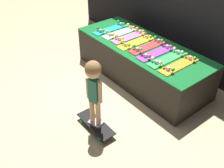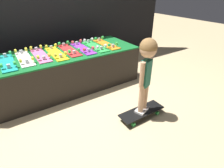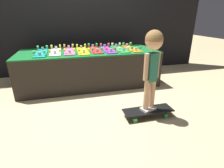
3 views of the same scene
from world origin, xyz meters
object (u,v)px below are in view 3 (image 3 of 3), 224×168
Objects in this scene: skateboard_green_on_rack at (120,49)px; child at (153,57)px; skateboard_yellow_on_rack at (83,50)px; skateboard_white_on_rack at (56,51)px; skateboard_purple_on_rack at (108,49)px; skateboard_orange_on_rack at (131,48)px; skateboard_pink_on_rack at (69,50)px; skateboard_on_floor at (148,111)px; skateboard_red_on_rack at (95,49)px; skateboard_teal_on_rack at (41,52)px.

child is at bearing -90.75° from skateboard_green_on_rack.
skateboard_white_on_rack is at bearing 175.24° from skateboard_yellow_on_rack.
skateboard_purple_on_rack is 0.22m from skateboard_green_on_rack.
skateboard_white_on_rack and skateboard_orange_on_rack have the same top height.
skateboard_pink_on_rack and skateboard_orange_on_rack have the same top height.
skateboard_yellow_on_rack is at bearing 179.82° from skateboard_orange_on_rack.
skateboard_yellow_on_rack is at bearing 116.58° from skateboard_on_floor.
skateboard_yellow_on_rack is 1.00× the size of skateboard_red_on_rack.
skateboard_yellow_on_rack is (0.45, -0.04, 0.00)m from skateboard_white_on_rack.
child reaches higher than skateboard_on_floor.
skateboard_teal_on_rack is 1.00× the size of skateboard_red_on_rack.
skateboard_purple_on_rack is 1.13× the size of skateboard_on_floor.
skateboard_green_on_rack is (1.11, -0.04, 0.00)m from skateboard_white_on_rack.
skateboard_green_on_rack is 0.74× the size of child.
skateboard_green_on_rack is (0.45, -0.05, 0.00)m from skateboard_red_on_rack.
skateboard_red_on_rack is 0.45m from skateboard_green_on_rack.
skateboard_teal_on_rack and skateboard_pink_on_rack have the same top height.
child reaches higher than skateboard_red_on_rack.
skateboard_red_on_rack is 1.13× the size of skateboard_on_floor.
skateboard_on_floor is at bearing -90.75° from skateboard_green_on_rack.
skateboard_teal_on_rack and skateboard_red_on_rack have the same top height.
skateboard_green_on_rack and skateboard_orange_on_rack have the same top height.
child is (0.65, -1.30, 0.13)m from skateboard_yellow_on_rack.
skateboard_on_floor is at bearing -81.03° from skateboard_purple_on_rack.
skateboard_on_floor is at bearing -50.68° from skateboard_white_on_rack.
skateboard_white_on_rack is 0.74× the size of child.
child is at bearing 45.00° from skateboard_on_floor.
skateboard_yellow_on_rack is at bearing 179.70° from skateboard_green_on_rack.
skateboard_red_on_rack and skateboard_purple_on_rack have the same top height.
skateboard_teal_on_rack is 1.13× the size of skateboard_on_floor.
skateboard_red_on_rack is at bearing 88.59° from child.
skateboard_teal_on_rack is 1.34m from skateboard_green_on_rack.
skateboard_orange_on_rack is (0.89, -0.00, 0.00)m from skateboard_yellow_on_rack.
child is (-0.24, -1.30, 0.13)m from skateboard_orange_on_rack.
child is at bearing -63.42° from skateboard_yellow_on_rack.
child reaches higher than skateboard_yellow_on_rack.
skateboard_green_on_rack is at bearing -1.55° from skateboard_purple_on_rack.
skateboard_yellow_on_rack is 0.23m from skateboard_red_on_rack.
skateboard_purple_on_rack and skateboard_green_on_rack have the same top height.
skateboard_red_on_rack is at bearing 176.11° from skateboard_orange_on_rack.
skateboard_red_on_rack is (0.22, 0.04, 0.00)m from skateboard_yellow_on_rack.
skateboard_green_on_rack is at bearing 0.03° from skateboard_teal_on_rack.
skateboard_orange_on_rack is (0.22, 0.00, 0.00)m from skateboard_green_on_rack.
skateboard_on_floor is (1.32, -1.30, -0.56)m from skateboard_teal_on_rack.
skateboard_red_on_rack is (0.67, 0.01, 0.00)m from skateboard_white_on_rack.
skateboard_red_on_rack is 1.42m from child.
skateboard_yellow_on_rack is at bearing 0.35° from skateboard_teal_on_rack.
skateboard_orange_on_rack is 1.44m from skateboard_on_floor.
skateboard_orange_on_rack is at bearing 0.16° from skateboard_green_on_rack.
skateboard_green_on_rack is (0.22, -0.01, 0.00)m from skateboard_purple_on_rack.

